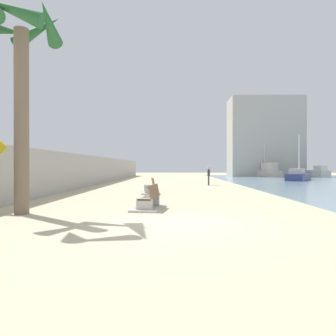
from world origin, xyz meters
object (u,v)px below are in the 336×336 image
object	(u,v)px
palm_tree	(20,57)
boat_distant	(267,172)
boat_outer	(318,172)
bench_far	(150,190)
person_walking	(209,174)
bench_near	(149,203)
boat_nearest	(298,176)

from	to	relation	value
palm_tree	boat_distant	xyz separation A→B (m)	(20.31, 40.64, -4.73)
boat_distant	boat_outer	bearing A→B (deg)	4.21
bench_far	boat_distant	size ratio (longest dim) A/B	0.39
boat_distant	palm_tree	bearing A→B (deg)	-116.55
bench_far	person_walking	world-z (taller)	person_walking
bench_far	boat_distant	xyz separation A→B (m)	(16.37, 31.80, 0.64)
palm_tree	bench_near	distance (m)	7.13
boat_distant	boat_nearest	bearing A→B (deg)	-89.64
palm_tree	boat_nearest	size ratio (longest dim) A/B	1.11
bench_near	boat_nearest	xyz separation A→B (m)	(15.90, 26.29, 0.35)
boat_distant	bench_far	bearing A→B (deg)	-117.23
boat_nearest	boat_distant	xyz separation A→B (m)	(-0.08, 12.97, 0.29)
palm_tree	person_walking	distance (m)	20.11
bench_far	boat_distant	world-z (taller)	boat_distant
bench_near	boat_distant	bearing A→B (deg)	68.06
bench_near	boat_distant	distance (m)	42.34
boat_outer	palm_tree	bearing A→B (deg)	-124.92
boat_outer	bench_far	bearing A→B (deg)	-127.48
person_walking	boat_nearest	distance (m)	15.54
bench_near	boat_distant	world-z (taller)	boat_distant
boat_outer	boat_nearest	xyz separation A→B (m)	(-8.42, -13.60, -0.14)
boat_outer	boat_nearest	bearing A→B (deg)	-121.77
bench_near	boat_outer	size ratio (longest dim) A/B	0.52
bench_near	boat_outer	bearing A→B (deg)	58.63
bench_near	bench_far	world-z (taller)	same
person_walking	boat_distant	world-z (taller)	boat_distant
palm_tree	boat_nearest	world-z (taller)	palm_tree
boat_distant	person_walking	bearing A→B (deg)	-117.03
bench_near	boat_outer	xyz separation A→B (m)	(24.32, 39.89, 0.48)
bench_near	boat_nearest	world-z (taller)	boat_nearest
palm_tree	bench_far	size ratio (longest dim) A/B	3.48
palm_tree	person_walking	xyz separation A→B (m)	(8.55, 17.60, -4.61)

